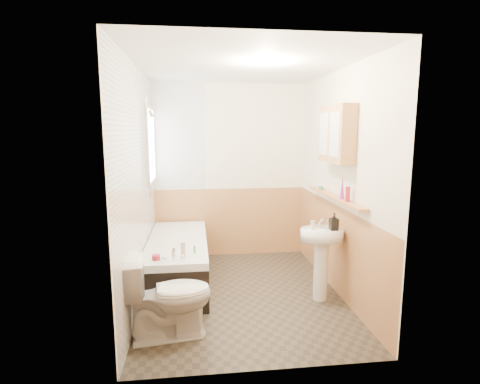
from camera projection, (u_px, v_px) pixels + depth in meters
name	position (u px, v px, depth m)	size (l,w,h in m)	color
floor	(242.00, 293.00, 4.27)	(2.80, 2.80, 0.00)	#2F2821
ceiling	(242.00, 66.00, 3.86)	(2.80, 2.80, 0.00)	white
wall_back	(230.00, 171.00, 5.45)	(2.20, 0.02, 2.50)	#F5EBCA
wall_front	(266.00, 213.00, 2.68)	(2.20, 0.02, 2.50)	#F5EBCA
wall_left	(137.00, 187.00, 3.93)	(0.02, 2.80, 2.50)	#F5EBCA
wall_right	(340.00, 183.00, 4.19)	(0.02, 2.80, 2.50)	#F5EBCA
wainscot_right	(335.00, 248.00, 4.31)	(0.01, 2.80, 1.00)	tan
wainscot_front	(264.00, 309.00, 2.82)	(2.20, 0.01, 1.00)	tan
wainscot_back	(230.00, 222.00, 5.55)	(2.20, 0.01, 1.00)	tan
tile_cladding_left	(139.00, 187.00, 3.94)	(0.01, 2.80, 2.50)	white
tile_return_back	(178.00, 137.00, 5.26)	(0.75, 0.01, 1.50)	white
window	(151.00, 145.00, 4.81)	(0.03, 0.79, 0.99)	white
bathtub	(178.00, 259.00, 4.57)	(0.70, 1.78, 0.68)	black
shower_riser	(149.00, 139.00, 4.40)	(0.10, 0.08, 1.19)	silver
toilet	(168.00, 296.00, 3.32)	(0.44, 0.78, 0.77)	white
sink	(321.00, 249.00, 4.04)	(0.47, 0.38, 0.90)	white
pine_shelf	(335.00, 197.00, 4.17)	(0.10, 1.48, 0.03)	tan
medicine_cabinet	(336.00, 134.00, 4.00)	(0.17, 0.68, 0.61)	tan
foam_can	(348.00, 194.00, 3.81)	(0.05, 0.05, 0.15)	maroon
green_bottle	(342.00, 187.00, 3.94)	(0.05, 0.05, 0.25)	purple
black_jar	(321.00, 188.00, 4.62)	(0.06, 0.06, 0.04)	#388447
soap_bottle	(334.00, 226.00, 3.95)	(0.08, 0.18, 0.08)	black
clear_bottle	(313.00, 225.00, 3.95)	(0.04, 0.04, 0.10)	silver
blue_gel	(183.00, 250.00, 3.83)	(0.05, 0.03, 0.17)	silver
cream_jar	(156.00, 257.00, 3.80)	(0.08, 0.08, 0.05)	maroon
orange_bottle	(194.00, 250.00, 4.00)	(0.03, 0.03, 0.08)	#59C647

